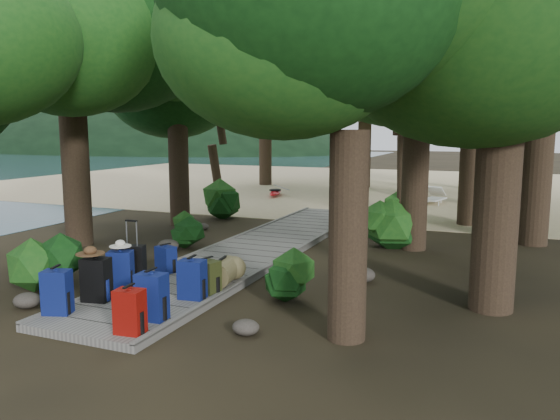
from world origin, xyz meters
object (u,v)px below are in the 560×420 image
at_px(suitcase_on_boardwalk, 133,264).
at_px(sun_lounger, 434,196).
at_px(backpack_right_b, 152,294).
at_px(backpack_left_c, 121,268).
at_px(backpack_right_d, 207,275).
at_px(backpack_left_b, 96,277).
at_px(backpack_left_d, 166,258).
at_px(backpack_right_a, 130,309).
at_px(backpack_left_a, 57,290).
at_px(kayak, 275,192).
at_px(duffel_right_khaki, 223,272).
at_px(backpack_right_c, 192,277).
at_px(lone_suitcase_on_sand, 358,199).

distance_m(suitcase_on_boardwalk, sun_lounger, 13.64).
xyz_separation_m(backpack_right_b, suitcase_on_boardwalk, (-1.43, 1.45, -0.04)).
relative_size(backpack_left_c, backpack_right_d, 1.22).
distance_m(backpack_left_b, backpack_right_d, 1.74).
relative_size(backpack_right_b, sun_lounger, 0.40).
height_order(backpack_left_d, backpack_right_a, backpack_right_a).
bearing_deg(backpack_right_b, backpack_left_a, -170.01).
xyz_separation_m(backpack_left_d, backpack_right_b, (1.30, -2.26, 0.10)).
height_order(backpack_left_a, kayak, backpack_left_a).
relative_size(backpack_right_a, kayak, 0.18).
xyz_separation_m(duffel_right_khaki, sun_lounger, (2.04, 12.70, -0.02)).
bearing_deg(backpack_right_d, backpack_left_b, -128.55).
height_order(backpack_left_b, kayak, backpack_left_b).
distance_m(duffel_right_khaki, sun_lounger, 12.86).
bearing_deg(backpack_right_c, backpack_right_b, -96.93).
bearing_deg(backpack_right_c, duffel_right_khaki, 78.68).
distance_m(backpack_right_d, kayak, 13.88).
bearing_deg(sun_lounger, backpack_left_c, -90.52).
height_order(backpack_right_d, suitcase_on_boardwalk, suitcase_on_boardwalk).
xyz_separation_m(backpack_left_d, backpack_right_c, (1.31, -1.20, 0.07)).
relative_size(backpack_left_c, backpack_right_c, 1.06).
height_order(backpack_right_c, kayak, backpack_right_c).
bearing_deg(lone_suitcase_on_sand, backpack_right_d, -100.70).
distance_m(backpack_left_d, kayak, 12.69).
bearing_deg(backpack_left_c, suitcase_on_boardwalk, 79.33).
relative_size(backpack_right_a, suitcase_on_boardwalk, 1.00).
relative_size(backpack_left_a, lone_suitcase_on_sand, 1.06).
height_order(backpack_left_a, duffel_right_khaki, backpack_left_a).
height_order(backpack_right_a, backpack_right_b, backpack_right_b).
height_order(backpack_left_b, lone_suitcase_on_sand, backpack_left_b).
bearing_deg(duffel_right_khaki, kayak, 99.77).
bearing_deg(kayak, backpack_left_b, -93.03).
height_order(backpack_left_a, suitcase_on_boardwalk, backpack_left_a).
bearing_deg(backpack_right_a, backpack_right_d, 83.17).
bearing_deg(sun_lounger, backpack_left_a, -89.57).
xyz_separation_m(backpack_right_d, sun_lounger, (2.05, 13.20, -0.10)).
height_order(backpack_right_a, suitcase_on_boardwalk, backpack_right_a).
bearing_deg(backpack_right_a, backpack_right_c, 85.23).
relative_size(backpack_right_c, suitcase_on_boardwalk, 1.05).
bearing_deg(duffel_right_khaki, backpack_left_d, 157.11).
bearing_deg(kayak, backpack_right_c, -87.22).
bearing_deg(backpack_left_a, backpack_right_d, 31.23).
distance_m(suitcase_on_boardwalk, lone_suitcase_on_sand, 10.95).
bearing_deg(backpack_right_d, sun_lounger, 95.84).
height_order(backpack_left_a, backpack_left_b, backpack_left_b).
relative_size(backpack_right_c, lone_suitcase_on_sand, 1.02).
height_order(suitcase_on_boardwalk, lone_suitcase_on_sand, suitcase_on_boardwalk).
bearing_deg(backpack_right_a, backpack_left_c, 125.78).
relative_size(backpack_left_b, backpack_right_a, 1.15).
bearing_deg(backpack_right_d, suitcase_on_boardwalk, -166.56).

